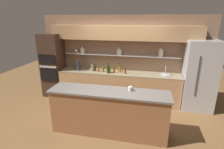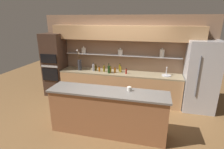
{
  "view_description": "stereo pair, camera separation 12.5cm",
  "coord_description": "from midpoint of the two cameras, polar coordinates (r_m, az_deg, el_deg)",
  "views": [
    {
      "loc": [
        0.79,
        -3.8,
        2.49
      ],
      "look_at": [
        -0.11,
        0.39,
        1.11
      ],
      "focal_mm": 28.0,
      "sensor_mm": 36.0,
      "label": 1
    },
    {
      "loc": [
        0.91,
        -3.77,
        2.49
      ],
      "look_at": [
        -0.11,
        0.39,
        1.11
      ],
      "focal_mm": 28.0,
      "sensor_mm": 36.0,
      "label": 2
    }
  ],
  "objects": [
    {
      "name": "bottle_spirit_8",
      "position": [
        5.49,
        -7.05,
        2.23
      ],
      "size": [
        0.07,
        0.07,
        0.26
      ],
      "color": "gray",
      "rests_on": "back_counter_unit"
    },
    {
      "name": "bottle_sauce_2",
      "position": [
        5.42,
        -5.1,
        1.69
      ],
      "size": [
        0.05,
        0.05,
        0.17
      ],
      "color": "#9E4C0A",
      "rests_on": "back_counter_unit"
    },
    {
      "name": "ground_plane",
      "position": [
        4.61,
        -0.46,
        -14.91
      ],
      "size": [
        12.0,
        12.0,
        0.0
      ],
      "primitive_type": "plane",
      "color": "brown"
    },
    {
      "name": "bottle_oil_9",
      "position": [
        5.31,
        -1.41,
        1.57
      ],
      "size": [
        0.05,
        0.05,
        0.21
      ],
      "color": "brown",
      "rests_on": "back_counter_unit"
    },
    {
      "name": "bottle_oil_3",
      "position": [
        5.52,
        -6.24,
        2.11
      ],
      "size": [
        0.06,
        0.06,
        0.22
      ],
      "color": "#47380A",
      "rests_on": "back_counter_unit"
    },
    {
      "name": "bottle_oil_6",
      "position": [
        5.38,
        -3.54,
        1.85
      ],
      "size": [
        0.06,
        0.06,
        0.23
      ],
      "color": "brown",
      "rests_on": "back_counter_unit"
    },
    {
      "name": "island_counter",
      "position": [
        3.96,
        -1.95,
        -12.15
      ],
      "size": [
        2.6,
        0.61,
        1.02
      ],
      "color": "#99603D",
      "rests_on": "ground_plane"
    },
    {
      "name": "back_counter_unit",
      "position": [
        5.5,
        1.43,
        -3.86
      ],
      "size": [
        3.69,
        0.62,
        0.92
      ],
      "color": "tan",
      "rests_on": "ground_plane"
    },
    {
      "name": "bottle_sauce_5",
      "position": [
        5.29,
        0.03,
        1.39
      ],
      "size": [
        0.06,
        0.06,
        0.18
      ],
      "color": "#9E4C0A",
      "rests_on": "back_counter_unit"
    },
    {
      "name": "refrigerator",
      "position": [
        5.38,
        25.99,
        -0.38
      ],
      "size": [
        0.82,
        0.73,
        1.96
      ],
      "color": "#B7B7BC",
      "rests_on": "ground_plane"
    },
    {
      "name": "bottle_oil_0",
      "position": [
        5.33,
        1.94,
        1.64
      ],
      "size": [
        0.06,
        0.06,
        0.22
      ],
      "color": "olive",
      "rests_on": "back_counter_unit"
    },
    {
      "name": "sink_fixture",
      "position": [
        5.28,
        16.39,
        0.07
      ],
      "size": [
        0.26,
        0.26,
        0.25
      ],
      "color": "#B7B7BC",
      "rests_on": "back_counter_unit"
    },
    {
      "name": "oven_tower",
      "position": [
        6.09,
        -19.21,
        2.87
      ],
      "size": [
        0.64,
        0.64,
        2.05
      ],
      "color": "#3D281E",
      "rests_on": "ground_plane"
    },
    {
      "name": "bottle_sauce_4",
      "position": [
        5.21,
        3.74,
        1.07
      ],
      "size": [
        0.05,
        0.05,
        0.17
      ],
      "color": "maroon",
      "rests_on": "back_counter_unit"
    },
    {
      "name": "bottle_wine_1",
      "position": [
        5.23,
        -1.96,
        1.66
      ],
      "size": [
        0.07,
        0.07,
        0.31
      ],
      "color": "#193814",
      "rests_on": "back_counter_unit"
    },
    {
      "name": "back_wall_unit",
      "position": [
        5.46,
        3.02,
        7.88
      ],
      "size": [
        5.2,
        0.44,
        2.6
      ],
      "color": "#937056",
      "rests_on": "ground_plane"
    },
    {
      "name": "bottle_oil_7",
      "position": [
        5.42,
        1.61,
        2.12
      ],
      "size": [
        0.07,
        0.07,
        0.26
      ],
      "color": "brown",
      "rests_on": "back_counter_unit"
    },
    {
      "name": "coffee_mug",
      "position": [
        3.75,
        5.02,
        -4.63
      ],
      "size": [
        0.11,
        0.09,
        0.09
      ],
      "color": "silver",
      "rests_on": "island_counter"
    },
    {
      "name": "flower_vase",
      "position": [
        5.61,
        -11.52,
        3.32
      ],
      "size": [
        0.12,
        0.15,
        0.67
      ],
      "color": "#2D2D33",
      "rests_on": "back_counter_unit"
    }
  ]
}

